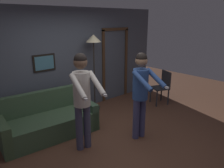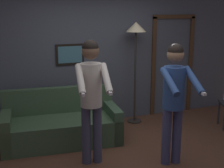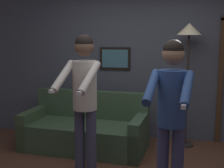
{
  "view_description": "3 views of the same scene",
  "coord_description": "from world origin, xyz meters",
  "px_view_note": "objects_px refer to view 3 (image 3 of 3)",
  "views": [
    {
      "loc": [
        -2.57,
        -2.72,
        2.34
      ],
      "look_at": [
        -0.01,
        0.1,
        1.18
      ],
      "focal_mm": 35.0,
      "sensor_mm": 36.0,
      "label": 1
    },
    {
      "loc": [
        -1.78,
        -3.7,
        2.16
      ],
      "look_at": [
        -0.26,
        0.23,
        1.17
      ],
      "focal_mm": 50.0,
      "sensor_mm": 36.0,
      "label": 2
    },
    {
      "loc": [
        0.48,
        -3.37,
        1.79
      ],
      "look_at": [
        -0.19,
        0.22,
        1.2
      ],
      "focal_mm": 50.0,
      "sensor_mm": 36.0,
      "label": 3
    }
  ],
  "objects_px": {
    "couch": "(85,131)",
    "person_standing_left": "(84,91)",
    "person_standing_right": "(172,105)",
    "torchiere_lamp": "(189,41)"
  },
  "relations": [
    {
      "from": "couch",
      "to": "person_standing_left",
      "type": "xyz_separation_m",
      "value": [
        0.25,
        -0.91,
        0.81
      ]
    },
    {
      "from": "person_standing_right",
      "to": "torchiere_lamp",
      "type": "bearing_deg",
      "value": 82.02
    },
    {
      "from": "couch",
      "to": "torchiere_lamp",
      "type": "relative_size",
      "value": 1.01
    },
    {
      "from": "couch",
      "to": "person_standing_right",
      "type": "distance_m",
      "value": 2.03
    },
    {
      "from": "couch",
      "to": "person_standing_right",
      "type": "bearing_deg",
      "value": -45.68
    },
    {
      "from": "couch",
      "to": "person_standing_left",
      "type": "bearing_deg",
      "value": -74.68
    },
    {
      "from": "couch",
      "to": "person_standing_left",
      "type": "relative_size",
      "value": 1.11
    },
    {
      "from": "person_standing_left",
      "to": "person_standing_right",
      "type": "height_order",
      "value": "person_standing_left"
    },
    {
      "from": "torchiere_lamp",
      "to": "person_standing_right",
      "type": "xyz_separation_m",
      "value": [
        -0.25,
        -1.78,
        -0.62
      ]
    },
    {
      "from": "couch",
      "to": "person_standing_left",
      "type": "height_order",
      "value": "person_standing_left"
    }
  ]
}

